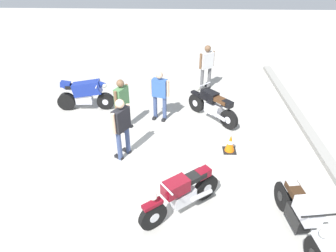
# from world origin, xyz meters

# --- Properties ---
(ground_plane) EXTENTS (40.00, 40.00, 0.00)m
(ground_plane) POSITION_xyz_m (0.00, 0.00, 0.00)
(ground_plane) COLOR #ADAAA3
(curb_edge) EXTENTS (14.00, 0.30, 0.15)m
(curb_edge) POSITION_xyz_m (0.00, 4.60, 0.07)
(curb_edge) COLOR gray
(curb_edge) RESTS_ON ground
(motorcycle_blue_sportbike) EXTENTS (0.70, 1.96, 1.14)m
(motorcycle_blue_sportbike) POSITION_xyz_m (-3.06, -2.64, 0.59)
(motorcycle_blue_sportbike) COLOR black
(motorcycle_blue_sportbike) RESTS_ON ground
(motorcycle_black_cruiser) EXTENTS (1.64, 1.48, 1.09)m
(motorcycle_black_cruiser) POSITION_xyz_m (-2.48, 1.68, 0.52)
(motorcycle_black_cruiser) COLOR black
(motorcycle_black_cruiser) RESTS_ON ground
(motorcycle_silver_cruiser) EXTENTS (2.09, 0.70, 1.09)m
(motorcycle_silver_cruiser) POSITION_xyz_m (2.00, 3.00, 0.52)
(motorcycle_silver_cruiser) COLOR black
(motorcycle_silver_cruiser) RESTS_ON ground
(motorcycle_maroon_cruiser) EXTENTS (1.36, 1.73, 1.09)m
(motorcycle_maroon_cruiser) POSITION_xyz_m (1.50, 0.65, 0.52)
(motorcycle_maroon_cruiser) COLOR black
(motorcycle_maroon_cruiser) RESTS_ON ground
(person_in_blue_shirt) EXTENTS (0.42, 0.64, 1.67)m
(person_in_blue_shirt) POSITION_xyz_m (-2.49, -0.04, 0.95)
(person_in_blue_shirt) COLOR #384772
(person_in_blue_shirt) RESTS_ON ground
(person_in_black_shirt) EXTENTS (0.62, 0.50, 1.76)m
(person_in_black_shirt) POSITION_xyz_m (-0.44, -0.92, 1.02)
(person_in_black_shirt) COLOR #384772
(person_in_black_shirt) RESTS_ON ground
(person_in_white_shirt) EXTENTS (0.50, 0.62, 1.76)m
(person_in_white_shirt) POSITION_xyz_m (-4.84, 1.63, 1.02)
(person_in_white_shirt) COLOR #59595B
(person_in_white_shirt) RESTS_ON ground
(person_in_green_shirt) EXTENTS (0.62, 0.47, 1.68)m
(person_in_green_shirt) POSITION_xyz_m (-1.82, -1.14, 0.96)
(person_in_green_shirt) COLOR #59595B
(person_in_green_shirt) RESTS_ON ground
(traffic_cone) EXTENTS (0.36, 0.36, 0.53)m
(traffic_cone) POSITION_xyz_m (-0.75, 2.03, 0.26)
(traffic_cone) COLOR black
(traffic_cone) RESTS_ON ground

